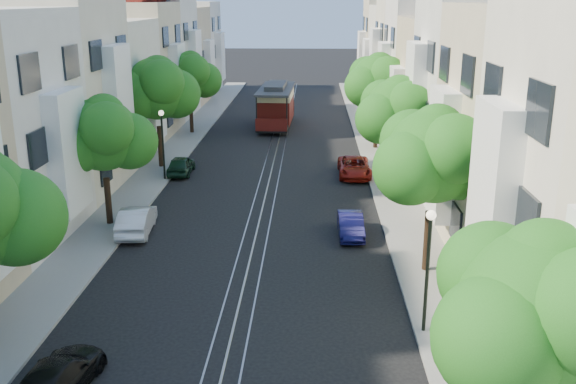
# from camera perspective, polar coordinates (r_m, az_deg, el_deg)

# --- Properties ---
(ground) EXTENTS (200.00, 200.00, 0.00)m
(ground) POSITION_cam_1_polar(r_m,az_deg,el_deg) (44.38, -1.20, 3.06)
(ground) COLOR black
(ground) RESTS_ON ground
(sidewalk_east) EXTENTS (2.50, 80.00, 0.12)m
(sidewalk_east) POSITION_cam_1_polar(r_m,az_deg,el_deg) (44.54, 8.16, 3.02)
(sidewalk_east) COLOR gray
(sidewalk_east) RESTS_ON ground
(sidewalk_west) EXTENTS (2.50, 80.00, 0.12)m
(sidewalk_west) POSITION_cam_1_polar(r_m,az_deg,el_deg) (45.36, -10.40, 3.17)
(sidewalk_west) COLOR gray
(sidewalk_west) RESTS_ON ground
(rail_left) EXTENTS (0.06, 80.00, 0.02)m
(rail_left) POSITION_cam_1_polar(r_m,az_deg,el_deg) (44.41, -1.91, 3.08)
(rail_left) COLOR gray
(rail_left) RESTS_ON ground
(rail_slot) EXTENTS (0.06, 80.00, 0.02)m
(rail_slot) POSITION_cam_1_polar(r_m,az_deg,el_deg) (44.38, -1.20, 3.07)
(rail_slot) COLOR gray
(rail_slot) RESTS_ON ground
(rail_right) EXTENTS (0.06, 80.00, 0.02)m
(rail_right) POSITION_cam_1_polar(r_m,az_deg,el_deg) (44.35, -0.49, 3.07)
(rail_right) COLOR gray
(rail_right) RESTS_ON ground
(lane_line) EXTENTS (0.08, 80.00, 0.01)m
(lane_line) POSITION_cam_1_polar(r_m,az_deg,el_deg) (44.38, -1.20, 3.06)
(lane_line) COLOR tan
(lane_line) RESTS_ON ground
(townhouses_east) EXTENTS (7.75, 72.00, 12.00)m
(townhouses_east) POSITION_cam_1_polar(r_m,az_deg,el_deg) (44.27, 14.49, 9.33)
(townhouses_east) COLOR beige
(townhouses_east) RESTS_ON ground
(townhouses_west) EXTENTS (7.75, 72.00, 11.76)m
(townhouses_west) POSITION_cam_1_polar(r_m,az_deg,el_deg) (45.63, -16.51, 9.25)
(townhouses_west) COLOR silver
(townhouses_west) RESTS_ON ground
(tree_e_a) EXTENTS (4.72, 3.87, 6.27)m
(tree_e_a) POSITION_cam_1_polar(r_m,az_deg,el_deg) (14.30, 21.48, -10.08)
(tree_e_a) COLOR black
(tree_e_a) RESTS_ON ground
(tree_e_b) EXTENTS (4.93, 4.08, 6.68)m
(tree_e_b) POSITION_cam_1_polar(r_m,az_deg,el_deg) (25.15, 12.90, 2.96)
(tree_e_b) COLOR black
(tree_e_b) RESTS_ON ground
(tree_e_c) EXTENTS (4.84, 3.99, 6.52)m
(tree_e_c) POSITION_cam_1_polar(r_m,az_deg,el_deg) (35.82, 9.75, 7.00)
(tree_e_c) COLOR black
(tree_e_c) RESTS_ON ground
(tree_e_d) EXTENTS (5.01, 4.16, 6.85)m
(tree_e_d) POSITION_cam_1_polar(r_m,az_deg,el_deg) (46.59, 8.06, 9.65)
(tree_e_d) COLOR black
(tree_e_d) RESTS_ON ground
(tree_w_b) EXTENTS (4.72, 3.87, 6.27)m
(tree_w_b) POSITION_cam_1_polar(r_m,az_deg,el_deg) (31.20, -16.05, 4.76)
(tree_w_b) COLOR black
(tree_w_b) RESTS_ON ground
(tree_w_c) EXTENTS (5.13, 4.28, 7.09)m
(tree_w_c) POSITION_cam_1_polar(r_m,az_deg,el_deg) (41.52, -11.50, 8.89)
(tree_w_c) COLOR black
(tree_w_c) RESTS_ON ground
(tree_w_d) EXTENTS (4.84, 3.99, 6.52)m
(tree_w_d) POSITION_cam_1_polar(r_m,az_deg,el_deg) (52.25, -8.68, 10.10)
(tree_w_d) COLOR black
(tree_w_d) RESTS_ON ground
(lamp_east) EXTENTS (0.32, 0.32, 4.16)m
(lamp_east) POSITION_cam_1_polar(r_m,az_deg,el_deg) (20.88, 12.39, -5.33)
(lamp_east) COLOR black
(lamp_east) RESTS_ON ground
(lamp_west) EXTENTS (0.32, 0.32, 4.16)m
(lamp_west) POSITION_cam_1_polar(r_m,az_deg,el_deg) (38.85, -11.11, 5.05)
(lamp_west) COLOR black
(lamp_west) RESTS_ON ground
(cable_car) EXTENTS (3.04, 8.86, 3.37)m
(cable_car) POSITION_cam_1_polar(r_m,az_deg,el_deg) (54.95, -1.06, 7.87)
(cable_car) COLOR black
(cable_car) RESTS_ON ground
(parked_car_e_mid) EXTENTS (1.18, 3.24, 1.06)m
(parked_car_e_mid) POSITION_cam_1_polar(r_m,az_deg,el_deg) (29.80, 5.59, -2.95)
(parked_car_e_mid) COLOR #0C0B3B
(parked_car_e_mid) RESTS_ON ground
(parked_car_e_far) EXTENTS (1.95, 4.20, 1.17)m
(parked_car_e_far) POSITION_cam_1_polar(r_m,az_deg,el_deg) (39.82, 5.91, 2.22)
(parked_car_e_far) COLOR maroon
(parked_car_e_far) RESTS_ON ground
(parked_car_w_near) EXTENTS (1.95, 3.95, 1.10)m
(parked_car_w_near) POSITION_cam_1_polar(r_m,az_deg,el_deg) (19.51, -19.80, -15.22)
(parked_car_w_near) COLOR black
(parked_car_w_near) RESTS_ON ground
(parked_car_w_mid) EXTENTS (1.66, 3.96, 1.27)m
(parked_car_w_mid) POSITION_cam_1_polar(r_m,az_deg,el_deg) (30.84, -13.31, -2.43)
(parked_car_w_mid) COLOR silver
(parked_car_w_mid) RESTS_ON ground
(parked_car_w_far) EXTENTS (1.45, 3.47, 1.18)m
(parked_car_w_far) POSITION_cam_1_polar(r_m,az_deg,el_deg) (40.62, -9.50, 2.38)
(parked_car_w_far) COLOR #13311F
(parked_car_w_far) RESTS_ON ground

